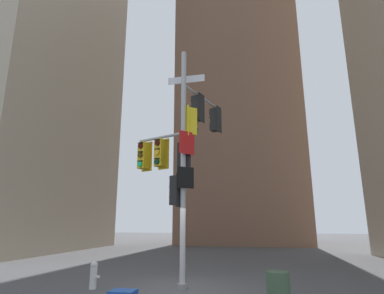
# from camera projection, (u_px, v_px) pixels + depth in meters

# --- Properties ---
(ground) EXTENTS (120.00, 120.00, 0.00)m
(ground) POSITION_uv_depth(u_px,v_px,m) (182.00, 289.00, 9.91)
(ground) COLOR #474749
(building_mid_block) EXTENTS (12.76, 12.76, 42.91)m
(building_mid_block) POSITION_uv_depth(u_px,v_px,m) (237.00, 63.00, 39.01)
(building_mid_block) COLOR brown
(building_mid_block) RESTS_ON ground
(signal_pole_assembly) EXTENTS (3.05, 3.16, 8.29)m
(signal_pole_assembly) POSITION_uv_depth(u_px,v_px,m) (183.00, 146.00, 11.61)
(signal_pole_assembly) COLOR #B2B2B5
(signal_pole_assembly) RESTS_ON ground
(fire_hydrant) EXTENTS (0.33, 0.23, 0.83)m
(fire_hydrant) POSITION_uv_depth(u_px,v_px,m) (94.00, 274.00, 10.00)
(fire_hydrant) COLOR silver
(fire_hydrant) RESTS_ON ground
(trash_bin) EXTENTS (0.54, 0.54, 0.92)m
(trash_bin) POSITION_uv_depth(u_px,v_px,m) (279.00, 293.00, 7.24)
(trash_bin) COLOR #3F593F
(trash_bin) RESTS_ON ground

